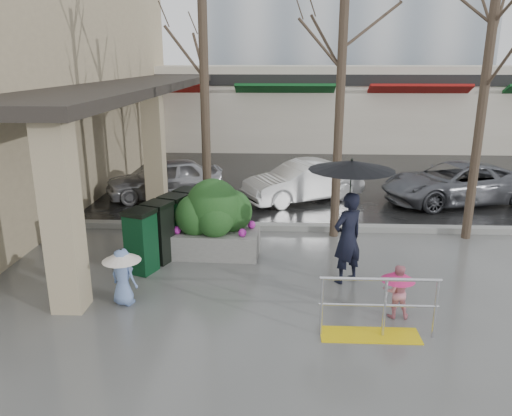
# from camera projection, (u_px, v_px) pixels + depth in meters

# --- Properties ---
(ground) EXTENTS (120.00, 120.00, 0.00)m
(ground) POSITION_uv_depth(u_px,v_px,m) (289.00, 300.00, 9.30)
(ground) COLOR #51514F
(ground) RESTS_ON ground
(street_asphalt) EXTENTS (120.00, 36.00, 0.01)m
(street_asphalt) POSITION_uv_depth(u_px,v_px,m) (283.00, 133.00, 30.35)
(street_asphalt) COLOR black
(street_asphalt) RESTS_ON ground
(curb) EXTENTS (120.00, 0.30, 0.15)m
(curb) POSITION_uv_depth(u_px,v_px,m) (286.00, 227.00, 13.10)
(curb) COLOR gray
(curb) RESTS_ON ground
(near_building) EXTENTS (6.00, 18.00, 8.00)m
(near_building) POSITION_uv_depth(u_px,v_px,m) (10.00, 69.00, 16.22)
(near_building) COLOR tan
(near_building) RESTS_ON ground
(canopy_slab) EXTENTS (2.80, 18.00, 0.25)m
(canopy_slab) POSITION_uv_depth(u_px,v_px,m) (139.00, 81.00, 16.13)
(canopy_slab) COLOR #2D2823
(canopy_slab) RESTS_ON pillar_front
(pillar_front) EXTENTS (0.55, 0.55, 3.50)m
(pillar_front) POSITION_uv_depth(u_px,v_px,m) (62.00, 215.00, 8.49)
(pillar_front) COLOR tan
(pillar_front) RESTS_ON ground
(pillar_back) EXTENTS (0.55, 0.55, 3.50)m
(pillar_back) POSITION_uv_depth(u_px,v_px,m) (154.00, 149.00, 14.72)
(pillar_back) COLOR tan
(pillar_back) RESTS_ON ground
(storefront_row) EXTENTS (34.00, 6.74, 4.00)m
(storefront_row) POSITION_uv_depth(u_px,v_px,m) (323.00, 105.00, 25.82)
(storefront_row) COLOR beige
(storefront_row) RESTS_ON ground
(handrail) EXTENTS (1.90, 0.50, 1.03)m
(handrail) POSITION_uv_depth(u_px,v_px,m) (375.00, 315.00, 7.98)
(handrail) COLOR yellow
(handrail) RESTS_ON ground
(tree_west) EXTENTS (3.20, 3.20, 6.80)m
(tree_west) POSITION_uv_depth(u_px,v_px,m) (203.00, 24.00, 11.38)
(tree_west) COLOR #382B21
(tree_west) RESTS_ON ground
(tree_midwest) EXTENTS (3.20, 3.20, 7.00)m
(tree_midwest) POSITION_uv_depth(u_px,v_px,m) (344.00, 16.00, 11.19)
(tree_midwest) COLOR #382B21
(tree_midwest) RESTS_ON ground
(tree_mideast) EXTENTS (3.20, 3.20, 6.50)m
(tree_mideast) POSITION_uv_depth(u_px,v_px,m) (492.00, 33.00, 11.15)
(tree_mideast) COLOR #382B21
(tree_mideast) RESTS_ON ground
(woman) EXTENTS (1.65, 1.65, 2.52)m
(woman) POSITION_uv_depth(u_px,v_px,m) (349.00, 205.00, 9.62)
(woman) COLOR black
(woman) RESTS_ON ground
(child_pink) EXTENTS (0.59, 0.59, 0.96)m
(child_pink) POSITION_uv_depth(u_px,v_px,m) (397.00, 287.00, 8.54)
(child_pink) COLOR pink
(child_pink) RESTS_ON ground
(child_blue) EXTENTS (0.70, 0.70, 1.07)m
(child_blue) POSITION_uv_depth(u_px,v_px,m) (123.00, 270.00, 8.96)
(child_blue) COLOR #6D89C2
(child_blue) RESTS_ON ground
(planter) EXTENTS (2.07, 1.20, 1.78)m
(planter) POSITION_uv_depth(u_px,v_px,m) (214.00, 219.00, 11.24)
(planter) COLOR slate
(planter) RESTS_ON ground
(news_boxes) EXTENTS (1.40, 2.45, 1.35)m
(news_boxes) POSITION_uv_depth(u_px,v_px,m) (167.00, 228.00, 11.17)
(news_boxes) COLOR #0E3E20
(news_boxes) RESTS_ON ground
(car_a) EXTENTS (3.98, 2.69, 1.26)m
(car_a) POSITION_uv_depth(u_px,v_px,m) (165.00, 178.00, 16.06)
(car_a) COLOR #A7A7AC
(car_a) RESTS_ON ground
(car_b) EXTENTS (3.99, 3.02, 1.26)m
(car_b) POSITION_uv_depth(u_px,v_px,m) (303.00, 181.00, 15.63)
(car_b) COLOR white
(car_b) RESTS_ON ground
(car_c) EXTENTS (4.92, 3.20, 1.26)m
(car_c) POSITION_uv_depth(u_px,v_px,m) (455.00, 183.00, 15.43)
(car_c) COLOR #5C5E64
(car_c) RESTS_ON ground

